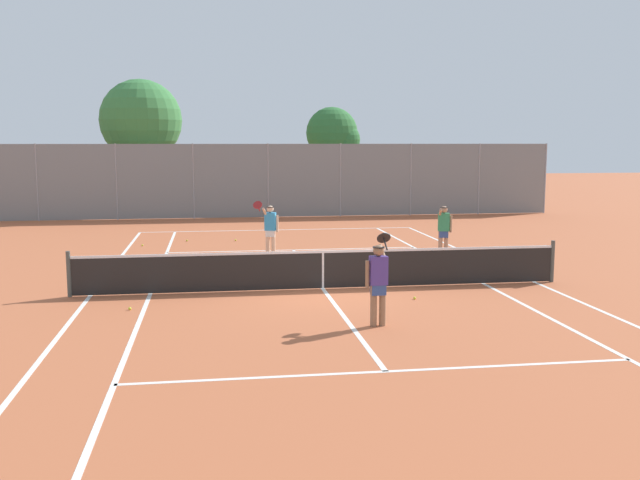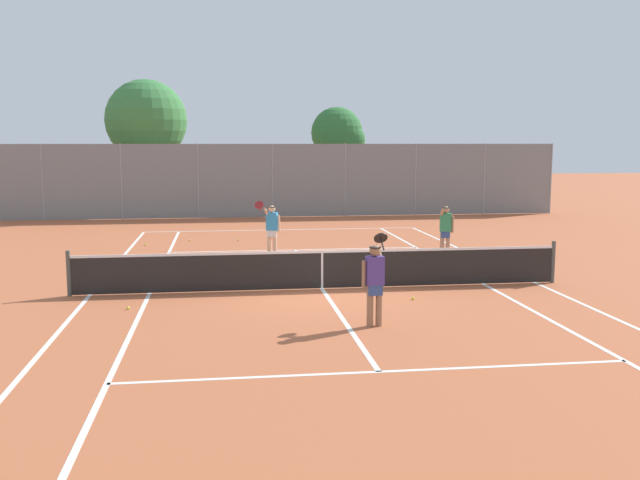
% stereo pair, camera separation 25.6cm
% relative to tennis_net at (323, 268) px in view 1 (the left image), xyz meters
% --- Properties ---
extents(ground_plane, '(120.00, 120.00, 0.00)m').
position_rel_tennis_net_xyz_m(ground_plane, '(0.00, 0.00, -0.51)').
color(ground_plane, '#B25B38').
extents(court_line_markings, '(11.10, 23.90, 0.01)m').
position_rel_tennis_net_xyz_m(court_line_markings, '(0.00, 0.00, -0.51)').
color(court_line_markings, silver).
rests_on(court_line_markings, ground).
extents(tennis_net, '(12.00, 0.10, 1.07)m').
position_rel_tennis_net_xyz_m(tennis_net, '(0.00, 0.00, 0.00)').
color(tennis_net, '#474C47').
rests_on(tennis_net, ground).
extents(player_near_side, '(0.63, 0.76, 1.77)m').
position_rel_tennis_net_xyz_m(player_near_side, '(0.52, -3.63, 0.42)').
color(player_near_side, '#936B4C').
rests_on(player_near_side, ground).
extents(player_far_left, '(0.83, 0.70, 1.77)m').
position_rel_tennis_net_xyz_m(player_far_left, '(-0.86, 5.18, 0.42)').
color(player_far_left, beige).
rests_on(player_far_left, ground).
extents(player_far_right, '(0.50, 0.47, 1.60)m').
position_rel_tennis_net_xyz_m(player_far_right, '(4.46, 4.23, 0.40)').
color(player_far_right, tan).
rests_on(player_far_right, ground).
extents(loose_tennis_ball_0, '(0.07, 0.07, 0.07)m').
position_rel_tennis_net_xyz_m(loose_tennis_ball_0, '(-5.05, 8.05, -0.48)').
color(loose_tennis_ball_0, '#D1DB33').
rests_on(loose_tennis_ball_0, ground).
extents(loose_tennis_ball_1, '(0.07, 0.07, 0.07)m').
position_rel_tennis_net_xyz_m(loose_tennis_ball_1, '(1.89, -1.48, -0.48)').
color(loose_tennis_ball_1, '#D1DB33').
rests_on(loose_tennis_ball_1, ground).
extents(loose_tennis_ball_2, '(0.07, 0.07, 0.07)m').
position_rel_tennis_net_xyz_m(loose_tennis_ball_2, '(-3.57, 9.01, -0.48)').
color(loose_tennis_ball_2, '#D1DB33').
rests_on(loose_tennis_ball_2, ground).
extents(loose_tennis_ball_3, '(0.07, 0.07, 0.07)m').
position_rel_tennis_net_xyz_m(loose_tennis_ball_3, '(-4.42, -1.57, -0.48)').
color(loose_tennis_ball_3, '#D1DB33').
rests_on(loose_tennis_ball_3, ground).
extents(loose_tennis_ball_4, '(0.07, 0.07, 0.07)m').
position_rel_tennis_net_xyz_m(loose_tennis_ball_4, '(-1.83, 8.86, -0.48)').
color(loose_tennis_ball_4, '#D1DB33').
rests_on(loose_tennis_ball_4, ground).
extents(back_fence, '(27.96, 0.08, 3.49)m').
position_rel_tennis_net_xyz_m(back_fence, '(0.00, 16.88, 1.24)').
color(back_fence, gray).
rests_on(back_fence, ground).
extents(tree_behind_left, '(4.00, 4.00, 6.62)m').
position_rel_tennis_net_xyz_m(tree_behind_left, '(-6.02, 19.50, 4.02)').
color(tree_behind_left, brown).
rests_on(tree_behind_left, ground).
extents(tree_behind_right, '(2.80, 2.72, 5.39)m').
position_rel_tennis_net_xyz_m(tree_behind_right, '(3.78, 20.40, 3.43)').
color(tree_behind_right, brown).
rests_on(tree_behind_right, ground).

